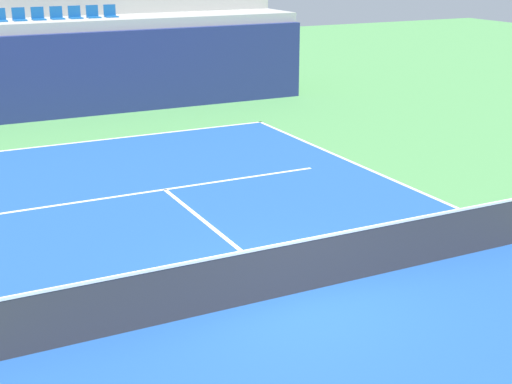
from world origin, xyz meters
name	(u,v)px	position (x,y,z in m)	size (l,w,h in m)	color
ground_plane	(294,294)	(0.00, 0.00, 0.00)	(80.00, 80.00, 0.00)	#4C8C4C
court_surface	(294,294)	(0.00, 0.00, 0.01)	(11.00, 24.00, 0.01)	#1E4C99
baseline_far	(103,140)	(0.00, 11.95, 0.01)	(11.00, 0.10, 0.00)	white
service_line_far	(165,190)	(0.00, 6.40, 0.01)	(8.26, 0.10, 0.00)	white
centre_service_line	(218,232)	(0.00, 3.20, 0.01)	(0.10, 6.40, 0.00)	white
back_wall	(71,76)	(0.00, 15.64, 1.44)	(17.97, 0.30, 2.89)	navy
stands_tier_lower	(62,65)	(0.00, 16.99, 1.62)	(17.97, 2.40, 3.24)	#9E9E99
stands_tier_upper	(47,47)	(0.00, 19.39, 2.00)	(17.97, 2.40, 4.00)	#9E9E99
seating_row_lower	(57,15)	(0.00, 17.09, 3.37)	(4.31, 0.44, 0.44)	#145193
tennis_net	(295,267)	(0.00, 0.00, 0.51)	(11.08, 0.08, 1.07)	black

